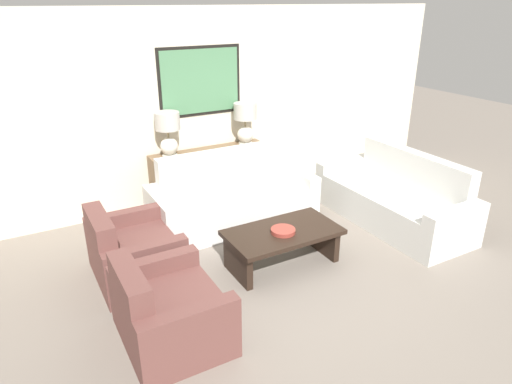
{
  "coord_description": "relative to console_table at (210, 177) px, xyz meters",
  "views": [
    {
      "loc": [
        -2.39,
        -3.49,
        2.72
      ],
      "look_at": [
        -0.0,
        0.77,
        0.65
      ],
      "focal_mm": 32.0,
      "sensor_mm": 36.0,
      "label": 1
    }
  ],
  "objects": [
    {
      "name": "coffee_table",
      "position": [
        -0.0,
        -1.92,
        -0.09
      ],
      "size": [
        1.23,
        0.68,
        0.42
      ],
      "color": "black",
      "rests_on": "ground_plane"
    },
    {
      "name": "armchair_near_camera",
      "position": [
        -1.5,
        -2.47,
        -0.12
      ],
      "size": [
        0.82,
        0.99,
        0.79
      ],
      "color": "brown",
      "rests_on": "ground_plane"
    },
    {
      "name": "console_table",
      "position": [
        0.0,
        0.0,
        0.0
      ],
      "size": [
        1.67,
        0.37,
        0.79
      ],
      "color": "brown",
      "rests_on": "ground_plane"
    },
    {
      "name": "armchair_near_back_wall",
      "position": [
        -1.5,
        -1.36,
        -0.12
      ],
      "size": [
        0.82,
        0.99,
        0.79
      ],
      "color": "brown",
      "rests_on": "ground_plane"
    },
    {
      "name": "back_wall",
      "position": [
        0.0,
        0.26,
        0.93
      ],
      "size": [
        8.23,
        0.12,
        2.65
      ],
      "color": "beige",
      "rests_on": "ground_plane"
    },
    {
      "name": "table_lamp_right",
      "position": [
        0.57,
        0.0,
        0.75
      ],
      "size": [
        0.32,
        0.32,
        0.59
      ],
      "color": "silver",
      "rests_on": "console_table"
    },
    {
      "name": "decorative_bowl",
      "position": [
        -0.03,
        -1.96,
        0.05
      ],
      "size": [
        0.26,
        0.26,
        0.04
      ],
      "color": "#93382D",
      "rests_on": "coffee_table"
    },
    {
      "name": "couch_by_side",
      "position": [
        1.86,
        -1.72,
        -0.1
      ],
      "size": [
        0.9,
        2.11,
        0.9
      ],
      "color": "silver",
      "rests_on": "ground_plane"
    },
    {
      "name": "couch_by_back_wall",
      "position": [
        0.0,
        -0.69,
        -0.1
      ],
      "size": [
        2.11,
        0.9,
        0.9
      ],
      "color": "silver",
      "rests_on": "ground_plane"
    },
    {
      "name": "ground_plane",
      "position": [
        0.0,
        -2.1,
        -0.4
      ],
      "size": [
        20.0,
        20.0,
        0.0
      ],
      "primitive_type": "plane",
      "color": "slate"
    },
    {
      "name": "table_lamp_left",
      "position": [
        -0.57,
        0.0,
        0.75
      ],
      "size": [
        0.32,
        0.32,
        0.59
      ],
      "color": "silver",
      "rests_on": "console_table"
    }
  ]
}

